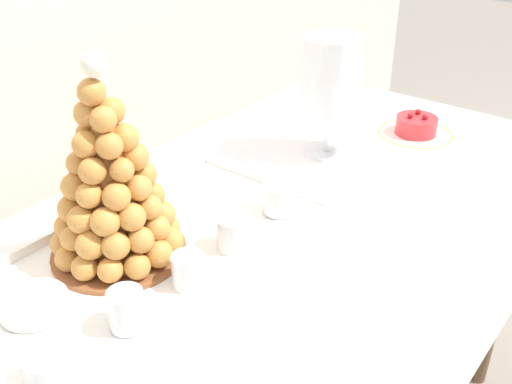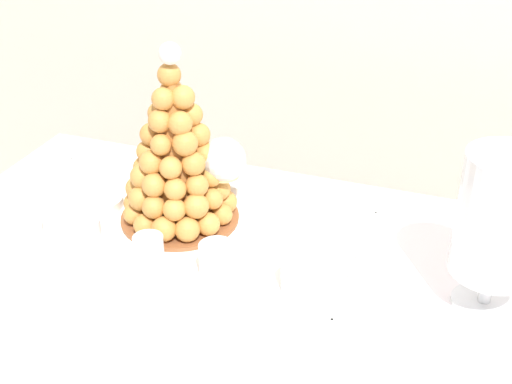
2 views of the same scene
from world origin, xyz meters
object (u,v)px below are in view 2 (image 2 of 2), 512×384
object	(u,v)px
dessert_cup_centre	(149,251)
wine_glass	(224,163)
dessert_cup_mid_left	(87,235)
dessert_cup_right	(299,276)
dessert_cup_left	(24,226)
dessert_cup_mid_right	(217,261)
croquembouche	(176,157)
creme_brulee_ramekin	(98,201)
serving_tray	(179,233)
macaron_goblet	(500,219)

from	to	relation	value
dessert_cup_centre	wine_glass	world-z (taller)	wine_glass
dessert_cup_mid_left	dessert_cup_right	bearing A→B (deg)	2.28
dessert_cup_left	dessert_cup_mid_left	size ratio (longest dim) A/B	0.99
dessert_cup_mid_left	dessert_cup_mid_right	xyz separation A→B (m)	(0.24, 0.01, -0.00)
croquembouche	dessert_cup_mid_right	distance (m)	0.22
creme_brulee_ramekin	wine_glass	distance (m)	0.28
serving_tray	dessert_cup_left	size ratio (longest dim) A/B	11.47
creme_brulee_ramekin	macaron_goblet	distance (m)	0.75
wine_glass	dessert_cup_mid_left	bearing A→B (deg)	-137.50
creme_brulee_ramekin	dessert_cup_mid_left	bearing A→B (deg)	-65.31
dessert_cup_mid_left	creme_brulee_ramekin	distance (m)	0.15
croquembouche	creme_brulee_ramekin	size ratio (longest dim) A/B	3.46
dessert_cup_mid_right	macaron_goblet	distance (m)	0.45
dessert_cup_right	creme_brulee_ramekin	bearing A→B (deg)	165.12
dessert_cup_mid_right	creme_brulee_ramekin	xyz separation A→B (m)	(-0.30, 0.13, -0.02)
serving_tray	dessert_cup_mid_left	xyz separation A→B (m)	(-0.13, -0.10, 0.03)
creme_brulee_ramekin	wine_glass	xyz separation A→B (m)	(0.25, 0.04, 0.11)
dessert_cup_mid_left	dessert_cup_centre	bearing A→B (deg)	-1.47
creme_brulee_ramekin	macaron_goblet	world-z (taller)	macaron_goblet
dessert_cup_centre	dessert_cup_right	bearing A→B (deg)	4.01
serving_tray	dessert_cup_mid_left	size ratio (longest dim) A/B	11.34
dessert_cup_right	macaron_goblet	xyz separation A→B (m)	(0.29, 0.07, 0.13)
dessert_cup_left	dessert_cup_mid_right	bearing A→B (deg)	1.54
macaron_goblet	dessert_cup_right	bearing A→B (deg)	-165.64
serving_tray	macaron_goblet	xyz separation A→B (m)	(0.54, -0.02, 0.15)
serving_tray	wine_glass	distance (m)	0.15
dessert_cup_mid_left	dessert_cup_left	bearing A→B (deg)	-178.58
dessert_cup_centre	creme_brulee_ramekin	distance (m)	0.23
dessert_cup_left	creme_brulee_ramekin	distance (m)	0.15
dessert_cup_left	macaron_goblet	distance (m)	0.82
macaron_goblet	wine_glass	distance (m)	0.49
dessert_cup_right	wine_glass	xyz separation A→B (m)	(-0.19, 0.16, 0.09)
croquembouche	dessert_cup_centre	size ratio (longest dim) A/B	6.52
dessert_cup_mid_left	dessert_cup_centre	xyz separation A→B (m)	(0.12, -0.00, -0.00)
wine_glass	croquembouche	bearing A→B (deg)	-160.15
dessert_cup_mid_left	wine_glass	xyz separation A→B (m)	(0.19, 0.17, 0.09)
croquembouche	dessert_cup_centre	xyz separation A→B (m)	(0.01, -0.15, -0.11)
wine_glass	serving_tray	bearing A→B (deg)	-132.37
serving_tray	dessert_cup_centre	size ratio (longest dim) A/B	12.80
serving_tray	wine_glass	bearing A→B (deg)	47.63
macaron_goblet	croquembouche	bearing A→B (deg)	174.25
serving_tray	creme_brulee_ramekin	distance (m)	0.19
dessert_cup_mid_right	wine_glass	xyz separation A→B (m)	(-0.05, 0.17, 0.09)
dessert_cup_mid_right	dessert_cup_mid_left	bearing A→B (deg)	-178.39
dessert_cup_mid_left	macaron_goblet	size ratio (longest dim) A/B	0.23
dessert_cup_left	dessert_cup_mid_right	world-z (taller)	dessert_cup_mid_right
dessert_cup_left	dessert_cup_mid_right	distance (m)	0.37
croquembouche	dessert_cup_mid_left	distance (m)	0.21
creme_brulee_ramekin	dessert_cup_centre	bearing A→B (deg)	-36.73
dessert_cup_left	dessert_cup_mid_left	distance (m)	0.13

